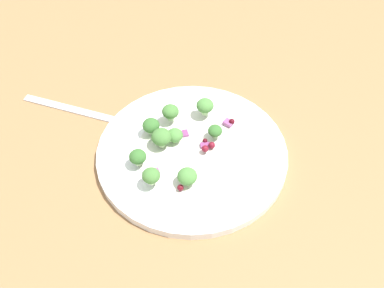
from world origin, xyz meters
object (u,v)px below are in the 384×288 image
Objects in this scene: plate at (192,153)px; broccoli_floret_0 at (206,106)px; broccoli_floret_2 at (187,177)px; fork at (87,113)px; broccoli_floret_1 at (161,137)px.

broccoli_floret_0 is at bearing -106.63° from plate.
broccoli_floret_2 is (2.49, 12.13, -0.57)cm from broccoli_floret_0.
plate is 7.29cm from broccoli_floret_0.
broccoli_floret_2 is at bearing 137.98° from fork.
fork is at bearing -5.01° from broccoli_floret_0.
broccoli_floret_0 is (-1.95, -6.54, 2.56)cm from plate.
plate is at bearing -95.50° from broccoli_floret_2.
plate is 4.79cm from broccoli_floret_1.
broccoli_floret_1 is (4.13, -0.74, 2.32)cm from plate.
broccoli_floret_1 reaches higher than plate.
broccoli_floret_2 reaches higher than fork.
broccoli_floret_1 is at bearing -60.43° from broccoli_floret_2.
broccoli_floret_1 reaches higher than fork.
fork is (11.60, -7.36, -2.93)cm from broccoli_floret_1.
broccoli_floret_0 reaches higher than broccoli_floret_1.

